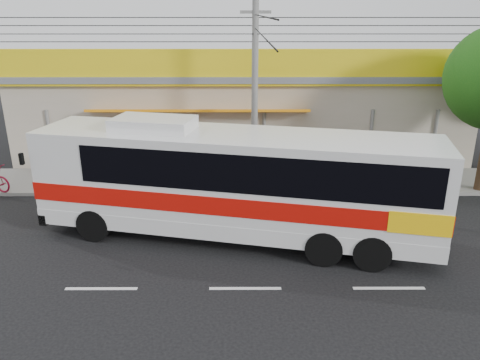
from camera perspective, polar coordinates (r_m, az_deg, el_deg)
The scene contains 7 objects.
ground at distance 15.48m, azimuth 0.51°, elevation -8.05°, with size 120.00×120.00×0.00m, color black.
sidewalk at distance 20.95m, azimuth 0.33°, elevation -0.15°, with size 30.00×3.20×0.15m, color slate.
lane_markings at distance 13.33m, azimuth 0.64°, elevation -13.10°, with size 50.00×0.12×0.01m, color silver, non-canonical shape.
storefront_building at distance 25.70m, azimuth 0.22°, elevation 8.78°, with size 22.60×9.20×5.70m.
coach_bus at distance 15.18m, azimuth 0.09°, elevation 0.21°, with size 13.29×5.50×4.01m.
motorbike_dark at distance 20.44m, azimuth -16.92°, elevation 0.01°, with size 0.43×1.51×0.91m, color black.
utility_pole at distance 19.10m, azimuth 1.89°, elevation 17.98°, with size 34.00×14.00×8.03m.
Camera 1 is at (-0.18, -13.68, 7.26)m, focal length 35.00 mm.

